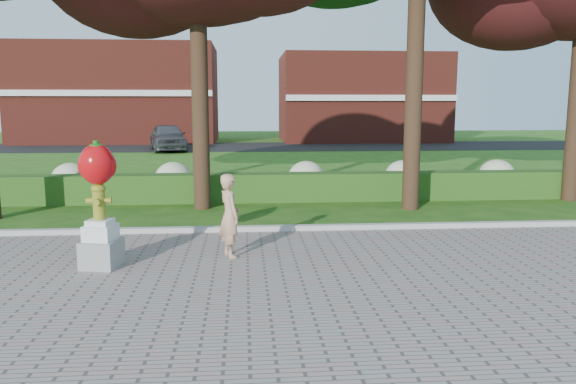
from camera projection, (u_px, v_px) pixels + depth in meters
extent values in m
plane|color=#204C13|center=(299.00, 273.00, 9.21)|extent=(100.00, 100.00, 0.00)
cube|color=#ADADA5|center=(285.00, 229.00, 12.15)|extent=(40.00, 0.18, 0.15)
cube|color=#1B4012|center=(275.00, 187.00, 16.04)|extent=(24.00, 0.70, 0.80)
ellipsoid|color=beige|center=(71.00, 180.00, 16.54)|extent=(1.10, 1.10, 0.99)
ellipsoid|color=beige|center=(173.00, 179.00, 16.77)|extent=(1.10, 1.10, 0.99)
ellipsoid|color=beige|center=(306.00, 177.00, 17.08)|extent=(1.10, 1.10, 0.99)
ellipsoid|color=beige|center=(403.00, 176.00, 17.31)|extent=(1.10, 1.10, 0.99)
ellipsoid|color=beige|center=(497.00, 175.00, 17.54)|extent=(1.10, 1.10, 0.99)
cube|color=black|center=(258.00, 147.00, 36.79)|extent=(50.00, 8.00, 0.02)
cube|color=maroon|center=(120.00, 94.00, 41.40)|extent=(14.00, 8.00, 7.00)
cube|color=maroon|center=(360.00, 98.00, 42.82)|extent=(12.00, 8.00, 6.40)
cylinder|color=black|center=(200.00, 91.00, 14.49)|extent=(0.44, 0.44, 6.16)
cylinder|color=black|center=(415.00, 69.00, 14.33)|extent=(0.44, 0.44, 7.28)
cube|color=gray|center=(102.00, 253.00, 9.39)|extent=(0.69, 0.69, 0.46)
cube|color=silver|center=(101.00, 232.00, 9.34)|extent=(0.55, 0.55, 0.26)
cube|color=silver|center=(100.00, 222.00, 9.31)|extent=(0.44, 0.44, 0.09)
cylinder|color=olive|center=(99.00, 204.00, 9.26)|extent=(0.20, 0.20, 0.52)
ellipsoid|color=olive|center=(98.00, 188.00, 9.22)|extent=(0.24, 0.24, 0.17)
cylinder|color=olive|center=(90.00, 201.00, 9.24)|extent=(0.11, 0.10, 0.10)
cylinder|color=olive|center=(108.00, 201.00, 9.27)|extent=(0.11, 0.10, 0.10)
cylinder|color=olive|center=(97.00, 202.00, 9.12)|extent=(0.11, 0.11, 0.11)
cylinder|color=olive|center=(98.00, 184.00, 9.21)|extent=(0.07, 0.07, 0.05)
ellipsoid|color=#B6090D|center=(97.00, 164.00, 9.16)|extent=(0.58, 0.52, 0.67)
ellipsoid|color=#B6090D|center=(87.00, 166.00, 9.15)|extent=(0.29, 0.29, 0.43)
ellipsoid|color=#B6090D|center=(107.00, 165.00, 9.18)|extent=(0.29, 0.29, 0.43)
cylinder|color=#1B5E15|center=(96.00, 144.00, 9.11)|extent=(0.09, 0.09, 0.11)
ellipsoid|color=#1B5E15|center=(96.00, 146.00, 9.12)|extent=(0.22, 0.22, 0.07)
imported|color=tan|center=(230.00, 216.00, 9.95)|extent=(0.54, 0.64, 1.50)
imported|color=#42454B|center=(168.00, 137.00, 33.43)|extent=(2.96, 5.08, 1.63)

